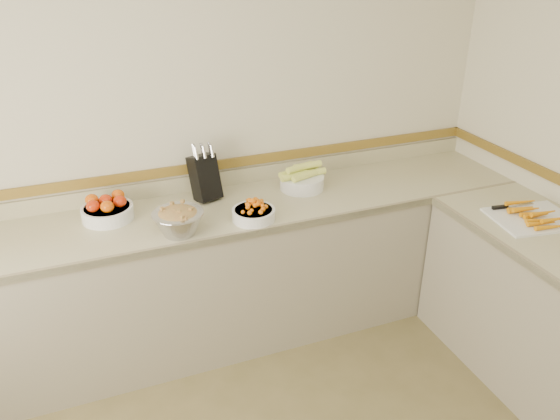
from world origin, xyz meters
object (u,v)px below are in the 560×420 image
object	(u,v)px
cherry_tomato_bowl	(254,212)
cutting_board	(533,217)
corn_bowl	(302,179)
knife_block	(205,176)
tomato_bowl	(107,209)
rhubarb_bowl	(178,220)

from	to	relation	value
cherry_tomato_bowl	cutting_board	distance (m)	1.57
corn_bowl	cutting_board	bearing A→B (deg)	-39.87
knife_block	tomato_bowl	world-z (taller)	knife_block
corn_bowl	cherry_tomato_bowl	bearing A→B (deg)	-145.17
cherry_tomato_bowl	rhubarb_bowl	size ratio (longest dim) A/B	0.89
cutting_board	rhubarb_bowl	bearing A→B (deg)	163.30
cherry_tomato_bowl	knife_block	bearing A→B (deg)	115.83
corn_bowl	cutting_board	world-z (taller)	corn_bowl
tomato_bowl	rhubarb_bowl	distance (m)	0.46
knife_block	cutting_board	world-z (taller)	knife_block
rhubarb_bowl	knife_block	bearing A→B (deg)	57.41
knife_block	rhubarb_bowl	world-z (taller)	knife_block
corn_bowl	rhubarb_bowl	xyz separation A→B (m)	(-0.85, -0.30, 0.02)
corn_bowl	cutting_board	distance (m)	1.36
cherry_tomato_bowl	corn_bowl	size ratio (longest dim) A/B	0.80
rhubarb_bowl	cutting_board	distance (m)	1.97
rhubarb_bowl	cutting_board	size ratio (longest dim) A/B	0.56
knife_block	cutting_board	distance (m)	1.90
rhubarb_bowl	corn_bowl	bearing A→B (deg)	19.70
knife_block	tomato_bowl	distance (m)	0.59
rhubarb_bowl	cutting_board	world-z (taller)	rhubarb_bowl
knife_block	cherry_tomato_bowl	size ratio (longest dim) A/B	1.45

